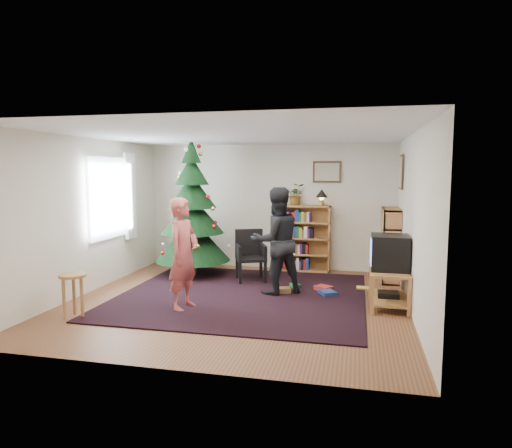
% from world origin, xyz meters
% --- Properties ---
extents(floor, '(5.00, 5.00, 0.00)m').
position_xyz_m(floor, '(0.00, 0.00, 0.00)').
color(floor, brown).
rests_on(floor, ground).
extents(ceiling, '(5.00, 5.00, 0.00)m').
position_xyz_m(ceiling, '(0.00, 0.00, 2.50)').
color(ceiling, white).
rests_on(ceiling, wall_back).
extents(wall_back, '(5.00, 0.02, 2.50)m').
position_xyz_m(wall_back, '(0.00, 2.50, 1.25)').
color(wall_back, silver).
rests_on(wall_back, floor).
extents(wall_front, '(5.00, 0.02, 2.50)m').
position_xyz_m(wall_front, '(0.00, -2.50, 1.25)').
color(wall_front, silver).
rests_on(wall_front, floor).
extents(wall_left, '(0.02, 5.00, 2.50)m').
position_xyz_m(wall_left, '(-2.50, 0.00, 1.25)').
color(wall_left, silver).
rests_on(wall_left, floor).
extents(wall_right, '(0.02, 5.00, 2.50)m').
position_xyz_m(wall_right, '(2.50, 0.00, 1.25)').
color(wall_right, silver).
rests_on(wall_right, floor).
extents(rug, '(3.80, 3.60, 0.02)m').
position_xyz_m(rug, '(0.00, 0.30, 0.01)').
color(rug, black).
rests_on(rug, floor).
extents(window_pane, '(0.04, 1.20, 1.40)m').
position_xyz_m(window_pane, '(-2.47, 0.60, 1.50)').
color(window_pane, silver).
rests_on(window_pane, wall_left).
extents(curtain, '(0.06, 0.35, 1.60)m').
position_xyz_m(curtain, '(-2.43, 1.30, 1.50)').
color(curtain, white).
rests_on(curtain, wall_left).
extents(picture_back, '(0.55, 0.03, 0.42)m').
position_xyz_m(picture_back, '(1.15, 2.48, 1.95)').
color(picture_back, '#4C3319').
rests_on(picture_back, wall_back).
extents(picture_right, '(0.03, 0.50, 0.60)m').
position_xyz_m(picture_right, '(2.48, 1.75, 1.95)').
color(picture_right, '#4C3319').
rests_on(picture_right, wall_right).
extents(christmas_tree, '(1.42, 1.42, 2.57)m').
position_xyz_m(christmas_tree, '(-1.29, 1.54, 1.07)').
color(christmas_tree, '#3F2816').
rests_on(christmas_tree, rug).
extents(bookshelf_back, '(0.95, 0.30, 1.30)m').
position_xyz_m(bookshelf_back, '(0.76, 2.34, 0.66)').
color(bookshelf_back, '#A9683C').
rests_on(bookshelf_back, floor).
extents(bookshelf_right, '(0.30, 0.95, 1.30)m').
position_xyz_m(bookshelf_right, '(2.34, 1.94, 0.66)').
color(bookshelf_right, '#A9683C').
rests_on(bookshelf_right, floor).
extents(tv_stand, '(0.55, 0.98, 0.55)m').
position_xyz_m(tv_stand, '(2.22, 0.21, 0.33)').
color(tv_stand, '#A9683C').
rests_on(tv_stand, floor).
extents(crt_tv, '(0.53, 0.57, 0.50)m').
position_xyz_m(crt_tv, '(2.22, 0.21, 0.80)').
color(crt_tv, black).
rests_on(crt_tv, tv_stand).
extents(armchair, '(0.66, 0.67, 0.92)m').
position_xyz_m(armchair, '(-0.09, 1.34, 0.49)').
color(armchair, black).
rests_on(armchair, rug).
extents(stool, '(0.36, 0.36, 0.59)m').
position_xyz_m(stool, '(-1.96, -1.25, 0.46)').
color(stool, '#A9683C').
rests_on(stool, floor).
extents(person_standing, '(0.49, 0.64, 1.60)m').
position_xyz_m(person_standing, '(-0.65, -0.55, 0.80)').
color(person_standing, '#AE4745').
rests_on(person_standing, rug).
extents(person_by_chair, '(1.05, 1.00, 1.71)m').
position_xyz_m(person_by_chair, '(0.50, 0.53, 0.86)').
color(person_by_chair, black).
rests_on(person_by_chair, rug).
extents(potted_plant, '(0.40, 0.36, 0.42)m').
position_xyz_m(potted_plant, '(0.56, 2.34, 1.51)').
color(potted_plant, gray).
rests_on(potted_plant, bookshelf_back).
extents(table_lamp, '(0.24, 0.24, 0.32)m').
position_xyz_m(table_lamp, '(1.06, 2.34, 1.52)').
color(table_lamp, '#A57F33').
rests_on(table_lamp, bookshelf_back).
extents(floor_clutter, '(1.46, 0.73, 0.08)m').
position_xyz_m(floor_clutter, '(1.16, 0.81, 0.04)').
color(floor_clutter, '#A51E19').
rests_on(floor_clutter, rug).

